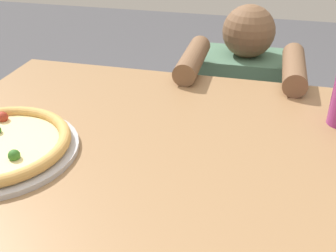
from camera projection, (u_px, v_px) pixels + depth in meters
name	position (u px, v px, depth m)	size (l,w,h in m)	color
dining_table	(162.00, 190.00, 0.97)	(1.16, 0.88, 0.75)	#936D47
diner_seated	(239.00, 128.00, 1.64)	(0.38, 0.51, 0.91)	#333847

